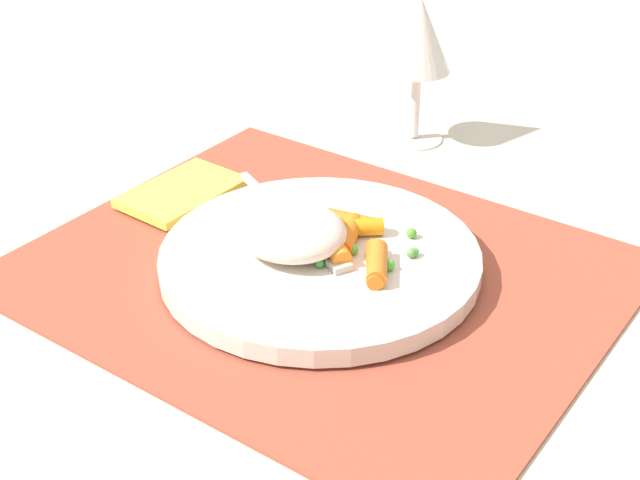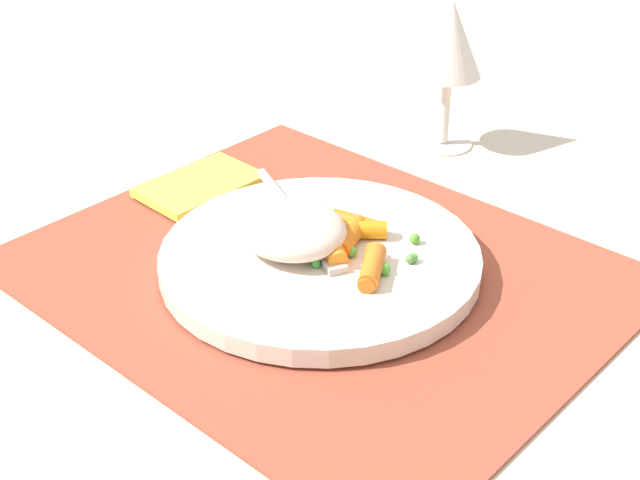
{
  "view_description": "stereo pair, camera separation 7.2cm",
  "coord_description": "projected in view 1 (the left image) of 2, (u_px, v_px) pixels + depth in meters",
  "views": [
    {
      "loc": [
        0.36,
        -0.5,
        0.4
      ],
      "look_at": [
        0.0,
        0.0,
        0.03
      ],
      "focal_mm": 50.66,
      "sensor_mm": 36.0,
      "label": 1
    },
    {
      "loc": [
        0.42,
        -0.46,
        0.4
      ],
      "look_at": [
        0.0,
        0.0,
        0.03
      ],
      "focal_mm": 50.66,
      "sensor_mm": 36.0,
      "label": 2
    }
  ],
  "objects": [
    {
      "name": "carrot_portion",
      "position": [
        357.0,
        244.0,
        0.72
      ],
      "size": [
        0.1,
        0.09,
        0.02
      ],
      "color": "orange",
      "rests_on": "plate"
    },
    {
      "name": "fork",
      "position": [
        301.0,
        229.0,
        0.75
      ],
      "size": [
        0.17,
        0.09,
        0.01
      ],
      "color": "#BABABA",
      "rests_on": "plate"
    },
    {
      "name": "ground_plane",
      "position": [
        320.0,
        273.0,
        0.74
      ],
      "size": [
        2.4,
        2.4,
        0.0
      ],
      "primitive_type": "plane",
      "color": "beige"
    },
    {
      "name": "napkin",
      "position": [
        182.0,
        192.0,
        0.84
      ],
      "size": [
        0.08,
        0.11,
        0.01
      ],
      "primitive_type": "cube",
      "rotation": [
        0.0,
        0.0,
        -0.03
      ],
      "color": "#EAE54C",
      "rests_on": "placemat"
    },
    {
      "name": "rice_mound",
      "position": [
        290.0,
        230.0,
        0.72
      ],
      "size": [
        0.09,
        0.09,
        0.03
      ],
      "primitive_type": "ellipsoid",
      "color": "beige",
      "rests_on": "plate"
    },
    {
      "name": "wine_glass",
      "position": [
        419.0,
        40.0,
        0.91
      ],
      "size": [
        0.07,
        0.07,
        0.15
      ],
      "color": "silver",
      "rests_on": "ground_plane"
    },
    {
      "name": "plate",
      "position": [
        320.0,
        259.0,
        0.73
      ],
      "size": [
        0.26,
        0.26,
        0.02
      ],
      "primitive_type": "cylinder",
      "color": "silver",
      "rests_on": "placemat"
    },
    {
      "name": "pea_scatter",
      "position": [
        365.0,
        244.0,
        0.73
      ],
      "size": [
        0.08,
        0.09,
        0.01
      ],
      "color": "#53B23F",
      "rests_on": "plate"
    },
    {
      "name": "placemat",
      "position": [
        320.0,
        270.0,
        0.74
      ],
      "size": [
        0.46,
        0.38,
        0.01
      ],
      "primitive_type": "cube",
      "color": "#9E4733",
      "rests_on": "ground_plane"
    }
  ]
}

